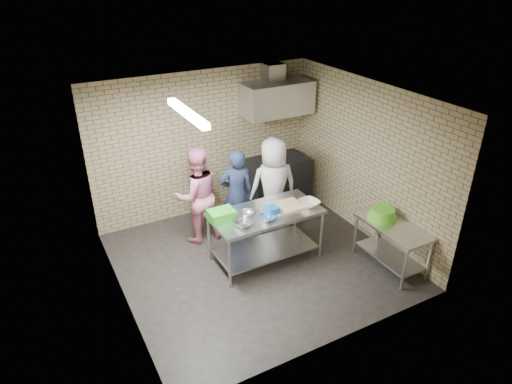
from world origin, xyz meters
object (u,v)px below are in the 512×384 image
man_navy (236,194)px  green_basin (382,214)px  prep_table (265,235)px  stove (277,180)px  side_counter (391,246)px  bottle_green (292,97)px  bottle_red (274,99)px  green_crate (221,215)px  blue_tub (272,210)px  woman_pink (197,195)px  woman_white (273,186)px

man_navy → green_basin: bearing=148.4°
prep_table → stove: bearing=54.3°
side_counter → bottle_green: 3.41m
prep_table → green_basin: size_ratio=3.78×
side_counter → bottle_red: (-0.40, 2.99, 1.65)m
green_crate → blue_tub: 0.78m
bottle_green → man_navy: bearing=-149.4°
green_crate → blue_tub: green_crate is taller
green_crate → green_basin: size_ratio=0.84×
blue_tub → woman_pink: bearing=123.5°
side_counter → woman_pink: size_ratio=0.71×
bottle_green → green_crate: bearing=-143.0°
side_counter → woman_pink: 3.24m
stove → green_crate: size_ratio=3.11×
prep_table → woman_white: 1.00m
man_navy → bottle_green: bearing=-135.4°
side_counter → bottle_red: 3.44m
green_basin → green_crate: bearing=156.9°
side_counter → stove: stove is taller
side_counter → stove: 2.79m
green_basin → bottle_green: bottle_green is taller
green_crate → man_navy: bearing=50.4°
side_counter → blue_tub: bearing=147.3°
prep_table → green_crate: bearing=170.3°
bottle_green → woman_pink: 2.75m
stove → blue_tub: bearing=-123.0°
woman_white → woman_pink: bearing=-5.2°
prep_table → stove: size_ratio=1.45×
green_basin → bottle_green: size_ratio=3.07×
bottle_red → stove: bearing=-101.8°
green_crate → bottle_green: size_ratio=2.57×
side_counter → green_basin: bearing=94.6°
man_navy → woman_pink: bearing=-3.7°
prep_table → blue_tub: blue_tub is taller
green_crate → woman_white: (1.25, 0.59, -0.07)m
bottle_red → woman_white: (-0.68, -1.17, -1.16)m
green_crate → prep_table: bearing=-9.7°
woman_white → stove: bearing=-113.7°
blue_tub → bottle_red: size_ratio=1.07×
bottle_green → prep_table: bearing=-130.9°
prep_table → woman_pink: 1.35m
prep_table → blue_tub: (0.05, -0.10, 0.50)m
stove → man_navy: size_ratio=0.74×
prep_table → woman_pink: (-0.72, 1.07, 0.41)m
side_counter → stove: size_ratio=1.00×
green_basin → side_counter: bearing=-85.4°
side_counter → blue_tub: size_ratio=6.22×
bottle_green → green_basin: bearing=-90.4°
green_basin → bottle_green: (0.02, 2.74, 1.18)m
blue_tub → side_counter: bearing=-32.7°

